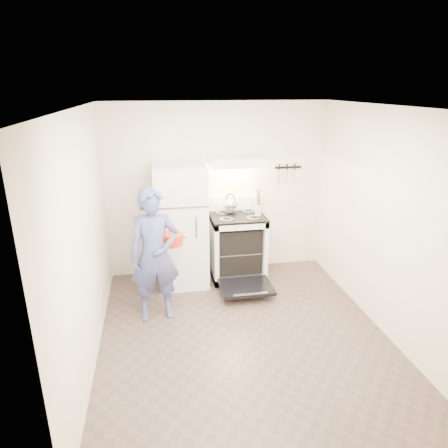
{
  "coord_description": "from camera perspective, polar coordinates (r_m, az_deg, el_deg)",
  "views": [
    {
      "loc": [
        -0.9,
        -3.79,
        2.69
      ],
      "look_at": [
        -0.05,
        1.0,
        1.0
      ],
      "focal_mm": 32.0,
      "sensor_mm": 36.0,
      "label": 1
    }
  ],
  "objects": [
    {
      "name": "cooktop",
      "position": [
        5.67,
        1.95,
        1.1
      ],
      "size": [
        0.76,
        0.65,
        0.03
      ],
      "primitive_type": "cube",
      "color": "black",
      "rests_on": "stove_body"
    },
    {
      "name": "oven_rack",
      "position": [
        5.84,
        1.9,
        -3.53
      ],
      "size": [
        0.6,
        0.52,
        0.01
      ],
      "primitive_type": "cube",
      "color": "slate",
      "rests_on": "stove_body"
    },
    {
      "name": "refrigerator",
      "position": [
        5.56,
        -6.19,
        -0.27
      ],
      "size": [
        0.7,
        0.7,
        1.7
      ],
      "primitive_type": "cube",
      "color": "white",
      "rests_on": "floor"
    },
    {
      "name": "utensil_jar",
      "position": [
        5.58,
        4.88,
        1.93
      ],
      "size": [
        0.11,
        0.11,
        0.13
      ],
      "primitive_type": "cylinder",
      "rotation": [
        0.0,
        0.0,
        -0.3
      ],
      "color": "silver",
      "rests_on": "cooktop"
    },
    {
      "name": "floor",
      "position": [
        4.74,
        2.81,
        -15.49
      ],
      "size": [
        3.6,
        3.6,
        0.0
      ],
      "primitive_type": "plane",
      "color": "#504038",
      "rests_on": "ground"
    },
    {
      "name": "person",
      "position": [
        4.76,
        -9.86,
        -4.44
      ],
      "size": [
        0.63,
        0.45,
        1.62
      ],
      "primitive_type": "imported",
      "rotation": [
        0.0,
        0.0,
        0.11
      ],
      "color": "navy",
      "rests_on": "floor"
    },
    {
      "name": "dutch_oven",
      "position": [
        4.95,
        -7.53,
        -2.18
      ],
      "size": [
        0.36,
        0.29,
        0.23
      ],
      "primitive_type": null,
      "color": "red",
      "rests_on": "person"
    },
    {
      "name": "stove_body",
      "position": [
        5.83,
        1.9,
        -3.35
      ],
      "size": [
        0.76,
        0.65,
        0.92
      ],
      "primitive_type": "cube",
      "color": "white",
      "rests_on": "floor"
    },
    {
      "name": "backsplash",
      "position": [
        5.9,
        1.39,
        3.0
      ],
      "size": [
        0.76,
        0.07,
        0.2
      ],
      "primitive_type": "cube",
      "color": "white",
      "rests_on": "cooktop"
    },
    {
      "name": "oven_door",
      "position": [
        5.45,
        3.16,
        -8.97
      ],
      "size": [
        0.7,
        0.54,
        0.04
      ],
      "primitive_type": "cube",
      "color": "black",
      "rests_on": "floor"
    },
    {
      "name": "back_wall",
      "position": [
        5.84,
        -0.89,
        4.89
      ],
      "size": [
        3.2,
        0.02,
        2.5
      ],
      "primitive_type": "cube",
      "color": "beige",
      "rests_on": "ground"
    },
    {
      "name": "tea_kettle",
      "position": [
        5.72,
        0.9,
        2.95
      ],
      "size": [
        0.24,
        0.2,
        0.29
      ],
      "primitive_type": null,
      "color": "silver",
      "rests_on": "cooktop"
    },
    {
      "name": "range_hood",
      "position": [
        5.55,
        1.88,
        8.97
      ],
      "size": [
        0.76,
        0.5,
        0.12
      ],
      "primitive_type": "cube",
      "color": "white",
      "rests_on": "back_wall"
    },
    {
      "name": "pizza_stone",
      "position": [
        5.91,
        1.25,
        -3.08
      ],
      "size": [
        0.35,
        0.35,
        0.02
      ],
      "primitive_type": "cylinder",
      "color": "#98724D",
      "rests_on": "oven_rack"
    },
    {
      "name": "knife_strip",
      "position": [
        6.02,
        9.14,
        7.99
      ],
      "size": [
        0.4,
        0.02,
        0.03
      ],
      "primitive_type": "cube",
      "color": "black",
      "rests_on": "back_wall"
    }
  ]
}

